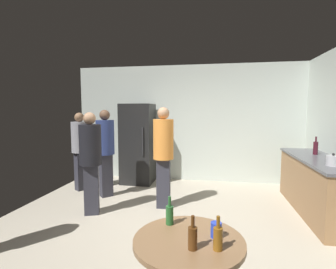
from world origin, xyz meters
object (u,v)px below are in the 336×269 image
foreground_table (189,253)px  beer_bottle_amber (218,238)px  wine_bottle_on_counter (316,148)px  person_in_orange_shirt (163,149)px  person_in_navy_shirt (105,146)px  beer_bottle_brown (193,237)px  plastic_cup_blue (216,230)px  beer_bottle_green (170,214)px  kettle (333,161)px  person_in_gray_shirt (80,145)px  refrigerator (138,144)px  person_in_black_shirt (91,155)px

foreground_table → beer_bottle_amber: (0.20, -0.11, 0.19)m
wine_bottle_on_counter → foreground_table: wine_bottle_on_counter is taller
person_in_orange_shirt → person_in_navy_shirt: person_in_orange_shirt is taller
beer_bottle_brown → plastic_cup_blue: beer_bottle_brown is taller
beer_bottle_green → foreground_table: bearing=-50.0°
kettle → person_in_gray_shirt: person_in_gray_shirt is taller
person_in_navy_shirt → foreground_table: bearing=-10.2°
person_in_orange_shirt → person_in_gray_shirt: person_in_orange_shirt is taller
wine_bottle_on_counter → person_in_orange_shirt: person_in_orange_shirt is taller
person_in_orange_shirt → person_in_gray_shirt: (-1.88, 0.65, -0.06)m
kettle → person_in_orange_shirt: 2.46m
kettle → wine_bottle_on_counter: (0.11, 0.93, 0.05)m
person_in_orange_shirt → foreground_table: bearing=12.7°
wine_bottle_on_counter → person_in_navy_shirt: person_in_navy_shirt is taller
foreground_table → beer_bottle_brown: 0.23m
beer_bottle_brown → beer_bottle_green: (-0.21, 0.34, 0.00)m
wine_bottle_on_counter → beer_bottle_brown: wine_bottle_on_counter is taller
refrigerator → beer_bottle_green: 3.82m
beer_bottle_green → person_in_black_shirt: person_in_black_shirt is taller
person_in_orange_shirt → person_in_navy_shirt: size_ratio=1.02×
refrigerator → wine_bottle_on_counter: size_ratio=5.81×
foreground_table → person_in_black_shirt: (-1.74, 1.92, 0.32)m
refrigerator → person_in_navy_shirt: refrigerator is taller
person_in_orange_shirt → refrigerator: bearing=-150.7°
person_in_gray_shirt → refrigerator: bearing=70.2°
kettle → beer_bottle_green: (-1.95, -1.79, -0.15)m
refrigerator → beer_bottle_green: size_ratio=7.83×
wine_bottle_on_counter → person_in_gray_shirt: bearing=178.7°
kettle → foreground_table: 2.70m
beer_bottle_amber → person_in_orange_shirt: bearing=109.1°
person_in_orange_shirt → plastic_cup_blue: bearing=17.3°
person_in_black_shirt → beer_bottle_amber: bearing=23.5°
beer_bottle_amber → person_in_navy_shirt: 3.52m
plastic_cup_blue → person_in_navy_shirt: bearing=127.4°
refrigerator → beer_bottle_brown: refrigerator is taller
plastic_cup_blue → person_in_orange_shirt: person_in_orange_shirt is taller
kettle → plastic_cup_blue: kettle is taller
kettle → person_in_navy_shirt: size_ratio=0.15×
kettle → person_in_orange_shirt: (-2.43, 0.39, 0.03)m
refrigerator → beer_bottle_amber: refrigerator is taller
person_in_navy_shirt → person_in_orange_shirt: bearing=29.1°
person_in_gray_shirt → wine_bottle_on_counter: bearing=32.3°
refrigerator → person_in_black_shirt: (-0.20, -1.87, 0.05)m
wine_bottle_on_counter → person_in_orange_shirt: (-2.55, -0.54, -0.02)m
beer_bottle_green → person_in_navy_shirt: size_ratio=0.14×
refrigerator → foreground_table: refrigerator is taller
kettle → foreground_table: (-1.77, -2.00, -0.34)m
person_in_navy_shirt → person_in_black_shirt: 0.84m
kettle → beer_bottle_amber: (-1.57, -2.11, -0.15)m
beer_bottle_green → person_in_black_shirt: (-1.56, 1.71, 0.13)m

